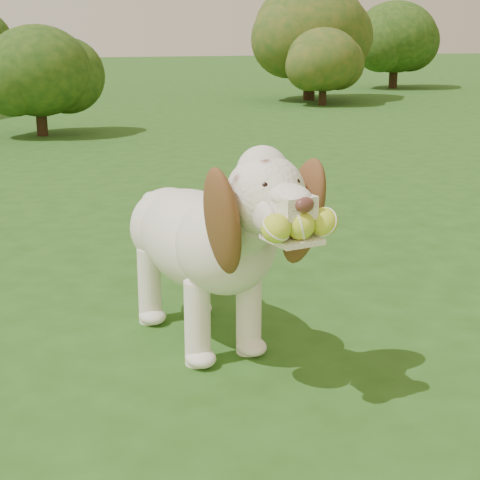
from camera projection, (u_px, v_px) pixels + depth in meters
name	position (u px, v px, depth m)	size (l,w,h in m)	color
ground	(60.00, 335.00, 3.13)	(80.00, 80.00, 0.00)	#254C15
dog	(207.00, 235.00, 2.90)	(0.56, 1.36, 0.88)	white
shrub_f	(310.00, 30.00, 14.03)	(2.16, 2.16, 2.24)	#382314
shrub_c	(38.00, 71.00, 9.08)	(1.32, 1.32, 1.36)	#382314
shrub_d	(324.00, 60.00, 13.12)	(1.32, 1.32, 1.37)	#382314
shrub_h	(395.00, 37.00, 17.21)	(1.94, 1.94, 2.01)	#382314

